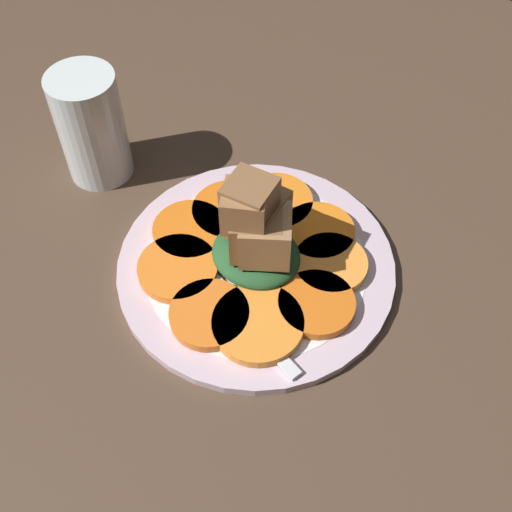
# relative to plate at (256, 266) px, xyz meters

# --- Properties ---
(table_slab) EXTENTS (1.20, 1.20, 0.02)m
(table_slab) POSITION_rel_plate_xyz_m (0.00, 0.00, -0.02)
(table_slab) COLOR #4C3828
(table_slab) RESTS_ON ground
(plate) EXTENTS (0.27, 0.27, 0.01)m
(plate) POSITION_rel_plate_xyz_m (0.00, 0.00, 0.00)
(plate) COLOR silver
(plate) RESTS_ON table_slab
(carrot_slice_0) EXTENTS (0.08, 0.08, 0.01)m
(carrot_slice_0) POSITION_rel_plate_xyz_m (-0.06, -0.05, 0.01)
(carrot_slice_0) COLOR orange
(carrot_slice_0) RESTS_ON plate
(carrot_slice_1) EXTENTS (0.07, 0.07, 0.01)m
(carrot_slice_1) POSITION_rel_plate_xyz_m (-0.00, -0.08, 0.01)
(carrot_slice_1) COLOR orange
(carrot_slice_1) RESTS_ON plate
(carrot_slice_2) EXTENTS (0.08, 0.08, 0.01)m
(carrot_slice_2) POSITION_rel_plate_xyz_m (0.04, -0.06, 0.01)
(carrot_slice_2) COLOR orange
(carrot_slice_2) RESTS_ON plate
(carrot_slice_3) EXTENTS (0.07, 0.07, 0.01)m
(carrot_slice_3) POSITION_rel_plate_xyz_m (0.07, -0.01, 0.01)
(carrot_slice_3) COLOR orange
(carrot_slice_3) RESTS_ON plate
(carrot_slice_4) EXTENTS (0.07, 0.07, 0.01)m
(carrot_slice_4) POSITION_rel_plate_xyz_m (0.06, 0.04, 0.01)
(carrot_slice_4) COLOR orange
(carrot_slice_4) RESTS_ON plate
(carrot_slice_5) EXTENTS (0.07, 0.07, 0.01)m
(carrot_slice_5) POSITION_rel_plate_xyz_m (0.03, 0.06, 0.01)
(carrot_slice_5) COLOR orange
(carrot_slice_5) RESTS_ON plate
(carrot_slice_6) EXTENTS (0.08, 0.08, 0.01)m
(carrot_slice_6) POSITION_rel_plate_xyz_m (-0.02, 0.07, 0.01)
(carrot_slice_6) COLOR orange
(carrot_slice_6) RESTS_ON plate
(carrot_slice_7) EXTENTS (0.08, 0.08, 0.01)m
(carrot_slice_7) POSITION_rel_plate_xyz_m (-0.06, 0.04, 0.01)
(carrot_slice_7) COLOR orange
(carrot_slice_7) RESTS_ON plate
(carrot_slice_8) EXTENTS (0.07, 0.07, 0.01)m
(carrot_slice_8) POSITION_rel_plate_xyz_m (-0.07, -0.01, 0.01)
(carrot_slice_8) COLOR orange
(carrot_slice_8) RESTS_ON plate
(center_pile) EXTENTS (0.09, 0.08, 0.11)m
(center_pile) POSITION_rel_plate_xyz_m (-0.00, 0.00, 0.05)
(center_pile) COLOR #235128
(center_pile) RESTS_ON plate
(fork) EXTENTS (0.17, 0.07, 0.00)m
(fork) POSITION_rel_plate_xyz_m (0.01, -0.06, 0.01)
(fork) COLOR silver
(fork) RESTS_ON plate
(water_glass) EXTENTS (0.07, 0.07, 0.12)m
(water_glass) POSITION_rel_plate_xyz_m (-0.22, 0.02, 0.06)
(water_glass) COLOR silver
(water_glass) RESTS_ON table_slab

